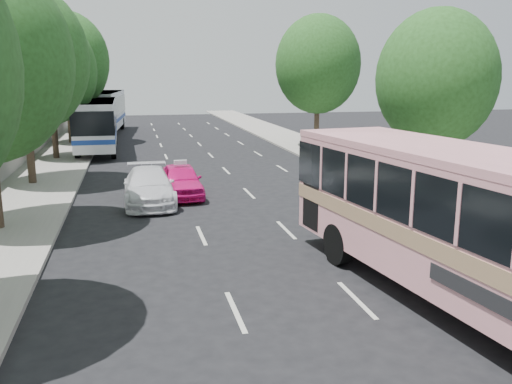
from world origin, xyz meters
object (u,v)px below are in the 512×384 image
object	(u,v)px
pink_bus	(463,211)
pink_taxi	(181,180)
tour_coach_front	(97,121)
tour_coach_rear	(104,109)
white_pickup	(149,186)

from	to	relation	value
pink_bus	pink_taxi	bearing A→B (deg)	104.04
tour_coach_front	tour_coach_rear	xyz separation A→B (m)	(-0.00, 11.33, 0.14)
pink_taxi	tour_coach_front	world-z (taller)	tour_coach_front
pink_bus	tour_coach_front	xyz separation A→B (m)	(-9.45, 28.64, -0.12)
pink_bus	white_pickup	bearing A→B (deg)	111.22
pink_bus	pink_taxi	xyz separation A→B (m)	(-5.15, 12.80, -1.51)
pink_bus	tour_coach_front	distance (m)	30.16
white_pickup	tour_coach_rear	distance (m)	28.41
pink_bus	white_pickup	size ratio (longest dim) A/B	2.33
white_pickup	tour_coach_rear	world-z (taller)	tour_coach_rear
white_pickup	tour_coach_front	world-z (taller)	tour_coach_front
pink_bus	pink_taxi	size ratio (longest dim) A/B	2.76
tour_coach_rear	pink_taxi	bearing A→B (deg)	-76.92
tour_coach_front	tour_coach_rear	world-z (taller)	tour_coach_rear
pink_bus	pink_taxi	world-z (taller)	pink_bus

